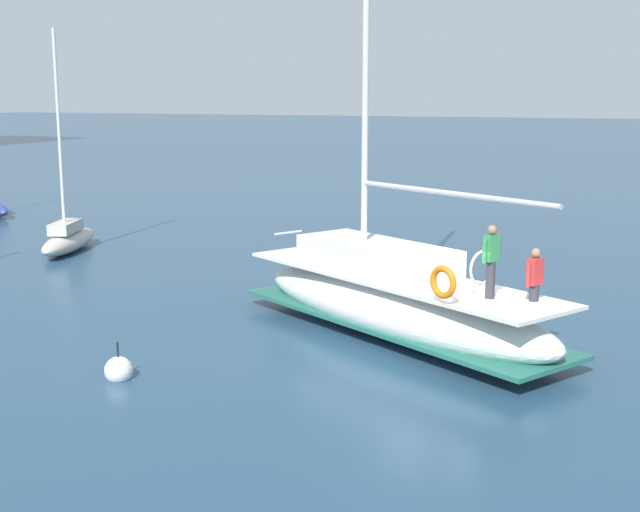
{
  "coord_description": "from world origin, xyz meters",
  "views": [
    {
      "loc": [
        -18.12,
        -5.0,
        5.72
      ],
      "look_at": [
        0.56,
        3.34,
        1.8
      ],
      "focal_mm": 47.38,
      "sensor_mm": 36.0,
      "label": 1
    }
  ],
  "objects": [
    {
      "name": "ground_plane",
      "position": [
        0.0,
        0.0,
        0.0
      ],
      "size": [
        400.0,
        400.0,
        0.0
      ],
      "primitive_type": "plane",
      "color": "navy"
    },
    {
      "name": "main_sailboat",
      "position": [
        0.6,
        1.41,
        0.92
      ],
      "size": [
        6.63,
        9.6,
        14.27
      ],
      "color": "white",
      "rests_on": "ground"
    },
    {
      "name": "moored_sloop_far",
      "position": [
        6.15,
        16.04,
        0.54
      ],
      "size": [
        4.74,
        2.69,
        8.01
      ],
      "color": "#B7B2A8",
      "rests_on": "ground"
    },
    {
      "name": "mooring_buoy",
      "position": [
        -4.74,
        5.49,
        0.18
      ],
      "size": [
        0.58,
        0.58,
        0.89
      ],
      "color": "silver",
      "rests_on": "ground"
    }
  ]
}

